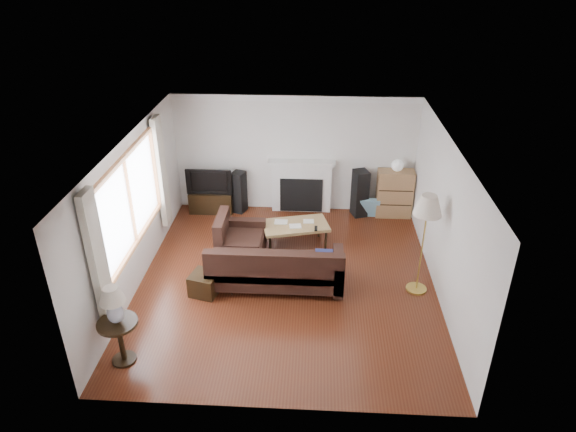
# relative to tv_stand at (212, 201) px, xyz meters

# --- Properties ---
(room) EXTENTS (5.10, 5.60, 2.54)m
(room) POSITION_rel_tv_stand_xyz_m (1.77, -2.50, 1.02)
(room) COLOR #522212
(room) RESTS_ON ground
(window) EXTENTS (0.12, 2.74, 1.54)m
(window) POSITION_rel_tv_stand_xyz_m (-0.68, -2.70, 1.32)
(window) COLOR #985E38
(window) RESTS_ON room
(curtain_near) EXTENTS (0.10, 0.35, 2.10)m
(curtain_near) POSITION_rel_tv_stand_xyz_m (-0.63, -4.22, 1.17)
(curtain_near) COLOR beige
(curtain_near) RESTS_ON room
(curtain_far) EXTENTS (0.10, 0.35, 2.10)m
(curtain_far) POSITION_rel_tv_stand_xyz_m (-0.63, -1.18, 1.17)
(curtain_far) COLOR beige
(curtain_far) RESTS_ON room
(fireplace) EXTENTS (1.40, 0.26, 1.15)m
(fireplace) POSITION_rel_tv_stand_xyz_m (1.92, 0.14, 0.35)
(fireplace) COLOR white
(fireplace) RESTS_ON room
(tv_stand) EXTENTS (0.91, 0.41, 0.46)m
(tv_stand) POSITION_rel_tv_stand_xyz_m (0.00, 0.00, 0.00)
(tv_stand) COLOR black
(tv_stand) RESTS_ON ground
(television) EXTENTS (0.96, 0.13, 0.55)m
(television) POSITION_rel_tv_stand_xyz_m (0.00, 0.00, 0.51)
(television) COLOR black
(television) RESTS_ON tv_stand
(speaker_left) EXTENTS (0.34, 0.37, 0.90)m
(speaker_left) POSITION_rel_tv_stand_xyz_m (0.60, 0.04, 0.22)
(speaker_left) COLOR black
(speaker_left) RESTS_ON ground
(speaker_right) EXTENTS (0.37, 0.41, 1.01)m
(speaker_right) POSITION_rel_tv_stand_xyz_m (3.16, 0.02, 0.27)
(speaker_right) COLOR black
(speaker_right) RESTS_ON ground
(bookshelf) EXTENTS (0.74, 0.35, 1.02)m
(bookshelf) POSITION_rel_tv_stand_xyz_m (3.87, 0.03, 0.28)
(bookshelf) COLOR #9C7248
(bookshelf) RESTS_ON ground
(globe_lamp) EXTENTS (0.24, 0.24, 0.24)m
(globe_lamp) POSITION_rel_tv_stand_xyz_m (3.87, 0.03, 0.91)
(globe_lamp) COLOR white
(globe_lamp) RESTS_ON bookshelf
(sectional_sofa) EXTENTS (2.44, 1.78, 0.79)m
(sectional_sofa) POSITION_rel_tv_stand_xyz_m (1.59, -2.64, 0.16)
(sectional_sofa) COLOR black
(sectional_sofa) RESTS_ON ground
(coffee_table) EXTENTS (1.34, 0.94, 0.47)m
(coffee_table) POSITION_rel_tv_stand_xyz_m (1.86, -1.34, 0.01)
(coffee_table) COLOR #9A7A4A
(coffee_table) RESTS_ON ground
(footstool) EXTENTS (0.53, 0.53, 0.37)m
(footstool) POSITION_rel_tv_stand_xyz_m (0.44, -2.92, -0.05)
(footstool) COLOR black
(footstool) RESTS_ON ground
(floor_lamp) EXTENTS (0.58, 0.58, 1.75)m
(floor_lamp) POSITION_rel_tv_stand_xyz_m (3.95, -2.63, 0.65)
(floor_lamp) COLOR gold
(floor_lamp) RESTS_ON ground
(side_table) EXTENTS (0.54, 0.54, 0.68)m
(side_table) POSITION_rel_tv_stand_xyz_m (-0.38, -4.54, 0.11)
(side_table) COLOR black
(side_table) RESTS_ON ground
(table_lamp) EXTENTS (0.34, 0.34, 0.55)m
(table_lamp) POSITION_rel_tv_stand_xyz_m (-0.38, -4.54, 0.72)
(table_lamp) COLOR silver
(table_lamp) RESTS_ON side_table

